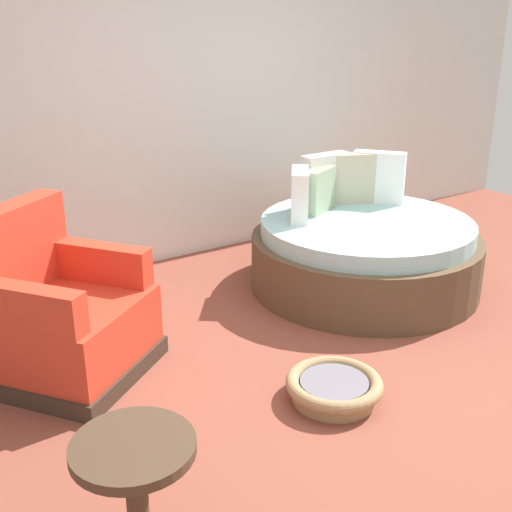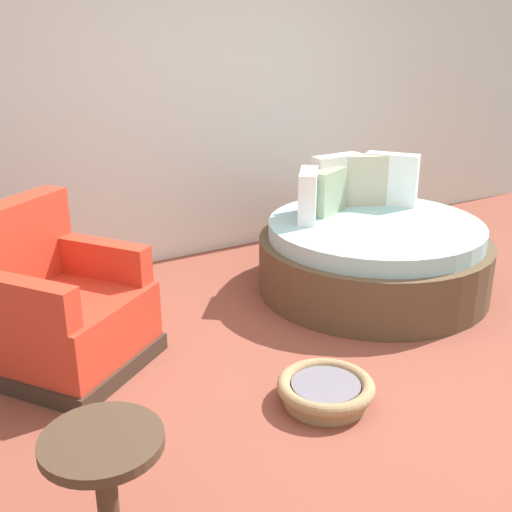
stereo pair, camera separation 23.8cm
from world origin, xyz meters
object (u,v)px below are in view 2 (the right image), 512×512
object	(u,v)px
round_daybed	(372,253)
side_table	(103,459)
pet_basket	(326,390)
red_armchair	(58,312)

from	to	relation	value
round_daybed	side_table	size ratio (longest dim) A/B	3.20
round_daybed	pet_basket	size ratio (longest dim) A/B	3.26
red_armchair	pet_basket	distance (m)	1.55
round_daybed	red_armchair	world-z (taller)	red_armchair
pet_basket	round_daybed	bearing A→B (deg)	42.17
round_daybed	red_armchair	size ratio (longest dim) A/B	1.49
red_armchair	pet_basket	size ratio (longest dim) A/B	2.19
side_table	pet_basket	bearing A→B (deg)	17.90
round_daybed	pet_basket	distance (m)	1.58
red_armchair	pet_basket	xyz separation A→B (m)	(1.08, -1.08, -0.26)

